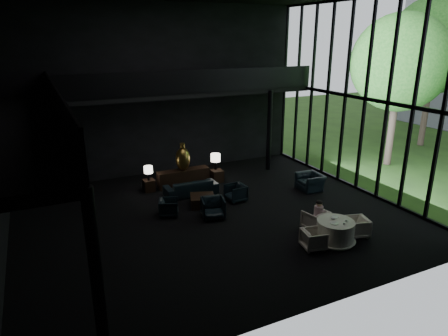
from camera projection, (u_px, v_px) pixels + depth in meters
name	position (u px, v px, depth m)	size (l,w,h in m)	color
floor	(215.00, 216.00, 15.08)	(14.00, 12.00, 0.02)	black
wall_back	(162.00, 91.00, 18.96)	(14.00, 0.04, 8.00)	black
wall_front	(327.00, 156.00, 8.69)	(14.00, 0.04, 8.00)	black
curtain_wall	(365.00, 99.00, 16.68)	(0.20, 12.00, 8.00)	black
mezzanine_left	(22.00, 128.00, 11.36)	(2.00, 12.00, 0.25)	black
mezzanine_back	(189.00, 92.00, 18.52)	(12.00, 2.00, 0.25)	black
railing_left	(57.00, 104.00, 11.58)	(0.06, 12.00, 1.00)	black
railing_back	(197.00, 81.00, 17.47)	(12.00, 0.06, 1.00)	black
column_sw	(97.00, 286.00, 7.52)	(0.24, 0.24, 4.00)	black
column_nw	(55.00, 145.00, 17.28)	(0.24, 0.24, 4.00)	black
column_ne	(269.00, 131.00, 19.85)	(0.24, 0.24, 4.00)	black
tree_near	(400.00, 63.00, 19.67)	(4.80, 4.80, 7.65)	#382D23
tree_far	(436.00, 45.00, 23.20)	(5.60, 5.60, 8.80)	#382D23
console	(183.00, 178.00, 18.11)	(2.37, 0.54, 0.76)	black
bronze_urn	(183.00, 159.00, 17.81)	(0.67, 0.67, 1.24)	#B46A2E
side_table_left	(149.00, 185.00, 17.50)	(0.48, 0.48, 0.52)	black
table_lamp_left	(148.00, 170.00, 17.23)	(0.38, 0.38, 0.63)	black
side_table_right	(217.00, 176.00, 18.63)	(0.51, 0.51, 0.56)	black
table_lamp_right	(216.00, 158.00, 18.52)	(0.45, 0.45, 0.75)	black
sofa	(191.00, 184.00, 17.03)	(2.48, 0.72, 0.97)	black
lounge_armchair_west	(169.00, 207.00, 15.08)	(0.64, 0.60, 0.66)	black
lounge_armchair_east	(236.00, 192.00, 16.40)	(0.75, 0.70, 0.77)	black
lounge_armchair_south	(213.00, 206.00, 14.82)	(0.92, 0.86, 0.94)	black
window_armchair	(310.00, 179.00, 17.59)	(1.12, 0.73, 0.98)	black
coffee_table	(202.00, 201.00, 15.99)	(0.94, 0.94, 0.42)	black
dining_table	(335.00, 233.00, 13.12)	(1.38, 1.38, 0.75)	white
dining_chair_north	(315.00, 219.00, 13.99)	(0.75, 0.70, 0.77)	beige
dining_chair_east	(356.00, 227.00, 13.52)	(0.66, 0.62, 0.68)	beige
dining_chair_west	(314.00, 239.00, 12.70)	(0.63, 0.59, 0.65)	beige
child	(319.00, 209.00, 13.84)	(0.30, 0.30, 0.65)	#E9ABC8
plate_a	(334.00, 223.00, 12.82)	(0.27, 0.27, 0.02)	white
plate_b	(335.00, 217.00, 13.28)	(0.24, 0.24, 0.02)	white
saucer	(347.00, 222.00, 12.95)	(0.13, 0.13, 0.01)	white
coffee_cup	(346.00, 220.00, 12.95)	(0.08, 0.08, 0.06)	white
cereal_bowl	(333.00, 218.00, 13.10)	(0.16, 0.16, 0.08)	white
cream_pot	(344.00, 224.00, 12.73)	(0.07, 0.07, 0.08)	#99999E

